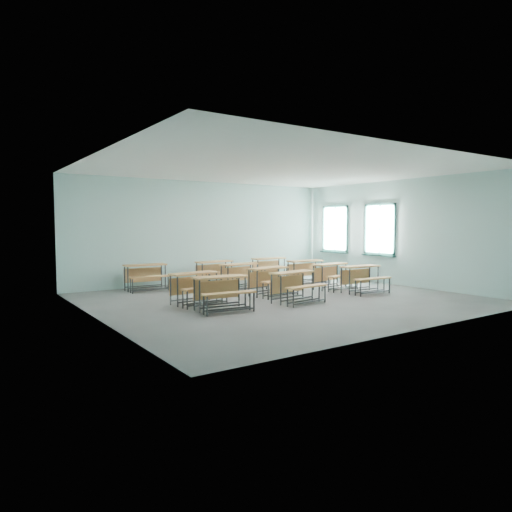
% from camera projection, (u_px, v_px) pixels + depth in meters
% --- Properties ---
extents(room, '(9.04, 8.04, 3.24)m').
position_uv_depth(room, '(285.00, 235.00, 11.32)').
color(room, slate).
rests_on(room, ground).
extents(desk_unit_r0c0, '(1.24, 0.90, 0.73)m').
position_uv_depth(desk_unit_r0c0, '(222.00, 288.00, 9.80)').
color(desk_unit_r0c0, '#BF8045').
rests_on(desk_unit_r0c0, ground).
extents(desk_unit_r0c1, '(1.25, 0.92, 0.73)m').
position_uv_depth(desk_unit_r0c1, '(296.00, 282.00, 10.78)').
color(desk_unit_r0c1, '#BF8045').
rests_on(desk_unit_r0c1, ground).
extents(desk_unit_r0c2, '(1.19, 0.82, 0.73)m').
position_uv_depth(desk_unit_r0c2, '(363.00, 275.00, 12.32)').
color(desk_unit_r0c2, '#BF8045').
rests_on(desk_unit_r0c2, ground).
extents(desk_unit_r1c0, '(1.25, 0.91, 0.73)m').
position_uv_depth(desk_unit_r1c0, '(196.00, 283.00, 10.56)').
color(desk_unit_r1c0, '#BF8045').
rests_on(desk_unit_r1c0, ground).
extents(desk_unit_r1c1, '(1.27, 0.94, 0.73)m').
position_uv_depth(desk_unit_r1c1, '(271.00, 277.00, 11.84)').
color(desk_unit_r1c1, '#BF8045').
rests_on(desk_unit_r1c1, ground).
extents(desk_unit_r1c2, '(1.27, 0.94, 0.73)m').
position_uv_depth(desk_unit_r1c2, '(333.00, 272.00, 13.00)').
color(desk_unit_r1c2, '#BF8045').
rests_on(desk_unit_r1c2, ground).
extents(desk_unit_r2c1, '(1.25, 0.90, 0.73)m').
position_uv_depth(desk_unit_r2c1, '(242.00, 272.00, 12.98)').
color(desk_unit_r2c1, '#BF8045').
rests_on(desk_unit_r2c1, ground).
extents(desk_unit_r2c2, '(1.22, 0.86, 0.73)m').
position_uv_depth(desk_unit_r2c2, '(307.00, 268.00, 14.17)').
color(desk_unit_r2c2, '#BF8045').
rests_on(desk_unit_r2c2, ground).
extents(desk_unit_r3c0, '(1.20, 0.83, 0.73)m').
position_uv_depth(desk_unit_r3c0, '(146.00, 273.00, 12.75)').
color(desk_unit_r3c0, '#BF8045').
rests_on(desk_unit_r3c0, ground).
extents(desk_unit_r3c1, '(1.23, 0.88, 0.73)m').
position_uv_depth(desk_unit_r3c1, '(216.00, 269.00, 13.90)').
color(desk_unit_r3c1, '#BF8045').
rests_on(desk_unit_r3c1, ground).
extents(desk_unit_r3c2, '(1.19, 0.81, 0.73)m').
position_uv_depth(desk_unit_r3c2, '(271.00, 265.00, 15.17)').
color(desk_unit_r3c2, '#BF8045').
rests_on(desk_unit_r3c2, ground).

